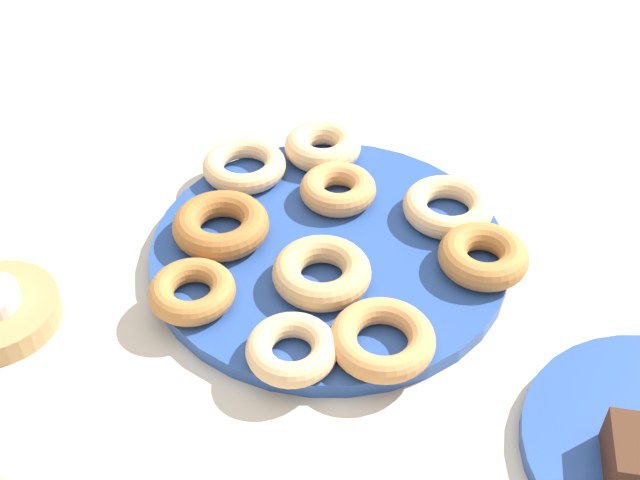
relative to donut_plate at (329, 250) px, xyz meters
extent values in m
plane|color=beige|center=(0.00, 0.00, -0.01)|extent=(2.40, 2.40, 0.00)
cylinder|color=#284C9E|center=(0.00, 0.00, 0.00)|extent=(0.35, 0.35, 0.02)
torus|color=#EABC84|center=(-0.10, -0.08, 0.02)|extent=(0.11, 0.11, 0.02)
torus|color=#BC7A3D|center=(-0.15, -0.01, 0.02)|extent=(0.11, 0.11, 0.03)
torus|color=#AD6B33|center=(0.10, 0.02, 0.02)|extent=(0.13, 0.13, 0.03)
torus|color=tan|center=(-0.08, 0.11, 0.02)|extent=(0.10, 0.10, 0.02)
torus|color=#BC7A3D|center=(0.09, 0.11, 0.02)|extent=(0.08, 0.08, 0.02)
torus|color=#EABC84|center=(-0.01, 0.15, 0.02)|extent=(0.10, 0.10, 0.02)
torus|color=tan|center=(-0.01, 0.05, 0.02)|extent=(0.11, 0.11, 0.03)
torus|color=#EABC84|center=(0.05, -0.14, 0.02)|extent=(0.12, 0.12, 0.03)
torus|color=tan|center=(0.01, -0.07, 0.02)|extent=(0.11, 0.11, 0.03)
torus|color=#EABC84|center=(0.12, -0.08, 0.02)|extent=(0.13, 0.13, 0.02)
camera|label=1|loc=(-0.16, 0.54, 0.51)|focal=43.76mm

